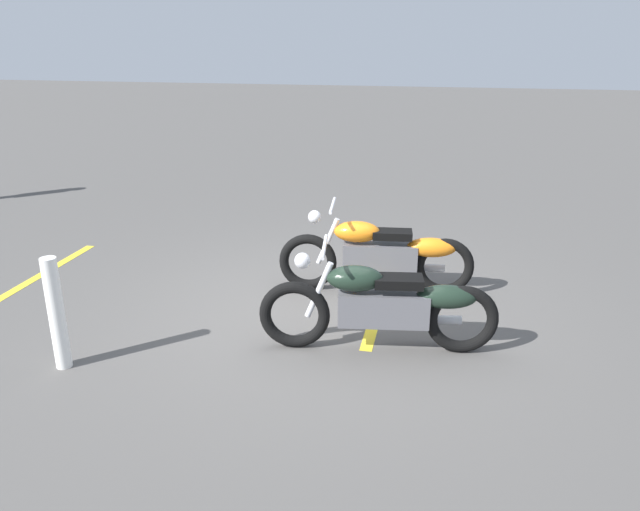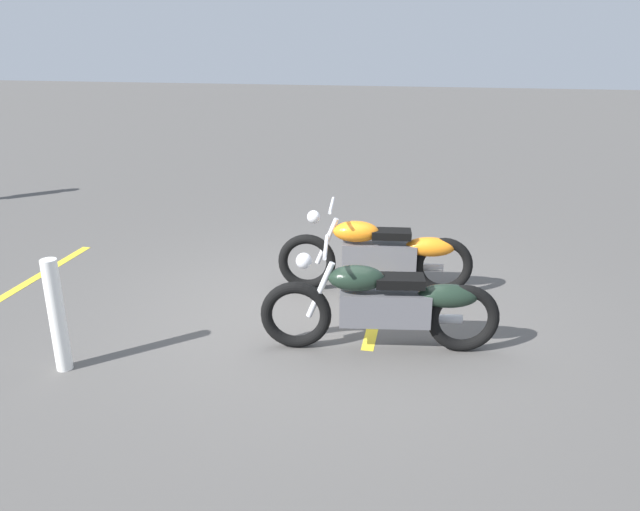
{
  "view_description": "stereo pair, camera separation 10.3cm",
  "coord_description": "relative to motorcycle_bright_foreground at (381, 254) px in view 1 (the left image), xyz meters",
  "views": [
    {
      "loc": [
        -1.23,
        5.92,
        2.84
      ],
      "look_at": [
        0.01,
        0.0,
        0.65
      ],
      "focal_mm": 34.67,
      "sensor_mm": 36.0,
      "label": 1
    },
    {
      "loc": [
        -1.13,
        5.94,
        2.84
      ],
      "look_at": [
        0.01,
        0.0,
        0.65
      ],
      "focal_mm": 34.67,
      "sensor_mm": 36.0,
      "label": 2
    }
  ],
  "objects": [
    {
      "name": "parking_stripe_mid",
      "position": [
        4.18,
        0.82,
        -0.46
      ],
      "size": [
        0.12,
        3.2,
        0.01
      ],
      "primitive_type": "cube",
      "rotation": [
        0.0,
        0.0,
        1.57
      ],
      "color": "yellow",
      "rests_on": "ground"
    },
    {
      "name": "motorcycle_bright_foreground",
      "position": [
        0.0,
        0.0,
        0.0
      ],
      "size": [
        2.23,
        0.63,
        1.04
      ],
      "rotation": [
        0.0,
        0.0,
        0.11
      ],
      "color": "black",
      "rests_on": "ground"
    },
    {
      "name": "bollard_post",
      "position": [
        2.59,
        2.3,
        0.06
      ],
      "size": [
        0.14,
        0.14,
        1.04
      ],
      "primitive_type": "cylinder",
      "color": "white",
      "rests_on": "ground"
    },
    {
      "name": "motorcycle_dark_foreground",
      "position": [
        -0.19,
        1.39,
        0.0
      ],
      "size": [
        2.22,
        0.67,
        1.04
      ],
      "rotation": [
        0.0,
        0.0,
        0.14
      ],
      "color": "black",
      "rests_on": "ground"
    },
    {
      "name": "parking_stripe_near",
      "position": [
        -0.04,
        -0.14,
        -0.46
      ],
      "size": [
        0.12,
        3.2,
        0.01
      ],
      "primitive_type": "cube",
      "rotation": [
        0.0,
        0.0,
        1.57
      ],
      "color": "yellow",
      "rests_on": "ground"
    },
    {
      "name": "ground_plane",
      "position": [
        0.55,
        0.7,
        -0.46
      ],
      "size": [
        60.0,
        60.0,
        0.0
      ],
      "primitive_type": "plane",
      "color": "#514F4C"
    }
  ]
}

